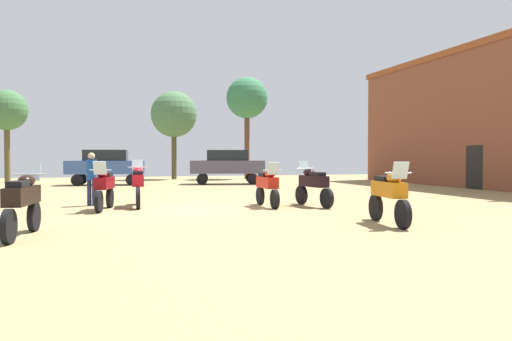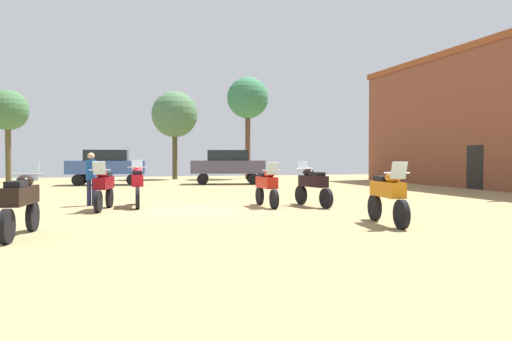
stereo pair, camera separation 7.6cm
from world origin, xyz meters
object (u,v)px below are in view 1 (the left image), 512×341
object	(u,v)px
motorcycle_1	(138,184)
motorcycle_8	(313,184)
motorcycle_3	(267,185)
car_2	(227,164)
motorcycle_5	(104,186)
motorcycle_9	(389,194)
tree_5	(247,99)
tree_4	(174,115)
motorcycle_6	(23,201)
tree_2	(7,111)
person_1	(92,175)
car_3	(106,164)

from	to	relation	value
motorcycle_1	motorcycle_8	size ratio (longest dim) A/B	1.05
motorcycle_3	car_2	bearing A→B (deg)	-98.69
motorcycle_5	motorcycle_3	bearing A→B (deg)	-172.08
motorcycle_3	motorcycle_9	distance (m)	5.08
motorcycle_8	motorcycle_9	size ratio (longest dim) A/B	0.99
tree_5	motorcycle_5	bearing A→B (deg)	-116.13
motorcycle_5	tree_4	bearing A→B (deg)	-90.67
car_2	tree_4	bearing A→B (deg)	28.87
motorcycle_6	tree_2	bearing A→B (deg)	108.49
tree_4	person_1	bearing A→B (deg)	-104.60
motorcycle_6	car_2	bearing A→B (deg)	72.79
motorcycle_9	car_2	size ratio (longest dim) A/B	0.48
motorcycle_5	motorcycle_9	distance (m)	8.33
motorcycle_3	tree_4	size ratio (longest dim) A/B	0.33
person_1	car_2	bearing A→B (deg)	80.69
tree_4	motorcycle_3	bearing A→B (deg)	-88.50
motorcycle_6	motorcycle_3	bearing A→B (deg)	41.86
car_2	tree_5	size ratio (longest dim) A/B	0.61
person_1	motorcycle_1	bearing A→B (deg)	-4.73
motorcycle_3	motorcycle_5	world-z (taller)	motorcycle_5
motorcycle_3	motorcycle_6	size ratio (longest dim) A/B	0.92
tree_5	tree_4	bearing A→B (deg)	173.89
motorcycle_3	motorcycle_1	bearing A→B (deg)	-17.81
motorcycle_1	motorcycle_9	distance (m)	8.16
motorcycle_1	tree_5	world-z (taller)	tree_5
motorcycle_6	motorcycle_1	bearing A→B (deg)	73.46
tree_2	car_2	bearing A→B (deg)	-25.74
person_1	motorcycle_3	bearing A→B (deg)	3.05
motorcycle_6	motorcycle_8	world-z (taller)	motorcycle_6
person_1	car_3	bearing A→B (deg)	111.11
car_2	person_1	bearing A→B (deg)	159.70
tree_4	motorcycle_1	bearing A→B (deg)	-100.03
car_2	tree_5	world-z (taller)	tree_5
tree_2	tree_4	size ratio (longest dim) A/B	0.94
motorcycle_8	tree_4	size ratio (longest dim) A/B	0.35
motorcycle_3	tree_2	distance (m)	23.02
car_3	tree_5	xyz separation A→B (m)	(9.86, 5.70, 4.67)
car_2	tree_2	size ratio (longest dim) A/B	0.78
motorcycle_1	person_1	xyz separation A→B (m)	(-1.44, 0.74, 0.27)
motorcycle_6	tree_5	size ratio (longest dim) A/B	0.30
tree_5	person_1	bearing A→B (deg)	-119.09
motorcycle_3	tree_4	xyz separation A→B (m)	(-0.54, 20.73, 3.90)
motorcycle_1	motorcycle_6	bearing A→B (deg)	-111.83
motorcycle_8	car_3	size ratio (longest dim) A/B	0.49
car_3	motorcycle_9	bearing A→B (deg)	-155.48
motorcycle_5	tree_2	distance (m)	20.72
motorcycle_3	person_1	bearing A→B (deg)	-20.83
motorcycle_1	car_2	size ratio (longest dim) A/B	0.50
car_3	person_1	size ratio (longest dim) A/B	2.56
tree_5	motorcycle_3	bearing A→B (deg)	-103.15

